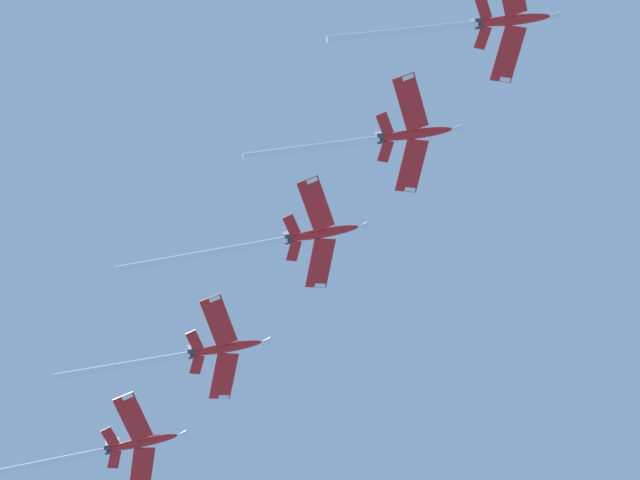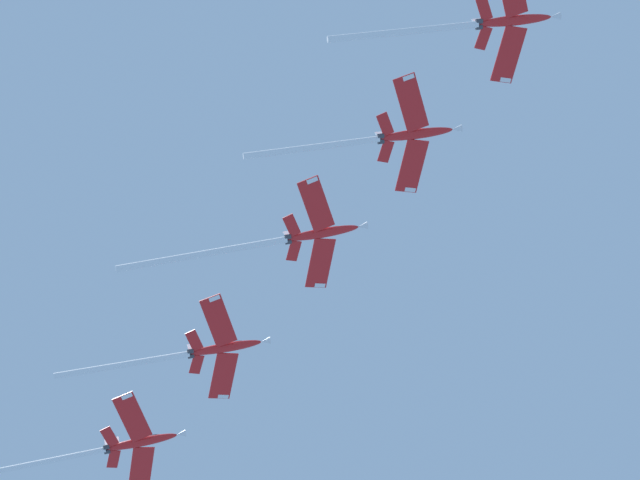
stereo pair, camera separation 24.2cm
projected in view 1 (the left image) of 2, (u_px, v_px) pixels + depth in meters
The scene contains 5 objects.
jet_lead at pixel (476, 24), 170.20m from camera, with size 20.85×33.95×9.69m.
jet_second at pixel (383, 138), 174.66m from camera, with size 19.84×32.36×8.82m.
jet_third at pixel (275, 241), 178.49m from camera, with size 21.45×37.51×11.61m.
jet_fourth at pixel (193, 353), 182.22m from camera, with size 20.09×32.14×10.01m.
jet_fifth at pixel (101, 451), 185.93m from camera, with size 21.65×38.36×11.33m.
Camera 1 is at (-44.03, 32.65, 1.86)m, focal length 62.84 mm.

